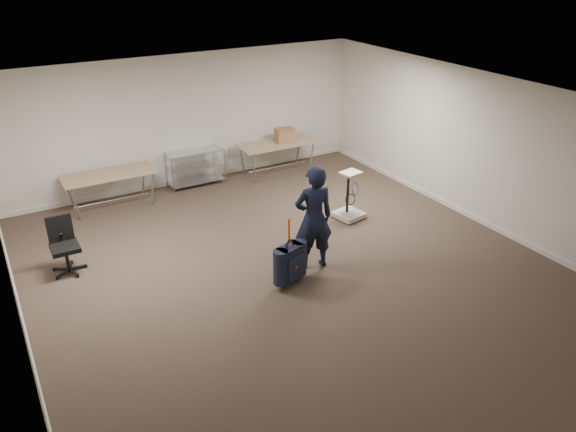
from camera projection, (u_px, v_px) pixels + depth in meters
ground at (293, 271)px, 9.15m from camera, size 9.00×9.00×0.00m
room_shell at (254, 234)px, 10.21m from camera, size 8.00×9.00×9.00m
folding_table_left at (109, 176)px, 11.08m from camera, size 1.80×0.75×0.73m
folding_table_right at (277, 145)px, 12.79m from camera, size 1.80×0.75×0.73m
wire_shelf at (195, 166)px, 12.24m from camera, size 1.22×0.47×0.80m
person at (314, 218)px, 8.92m from camera, size 0.71×0.54×1.75m
suitcase at (290, 263)px, 8.63m from camera, size 0.46×0.35×1.13m
office_chair at (66, 255)px, 9.04m from camera, size 0.56×0.56×0.93m
equipment_cart at (349, 206)px, 10.84m from camera, size 0.60×0.60×0.95m
cardboard_box at (285, 135)px, 12.77m from camera, size 0.45×0.36×0.31m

